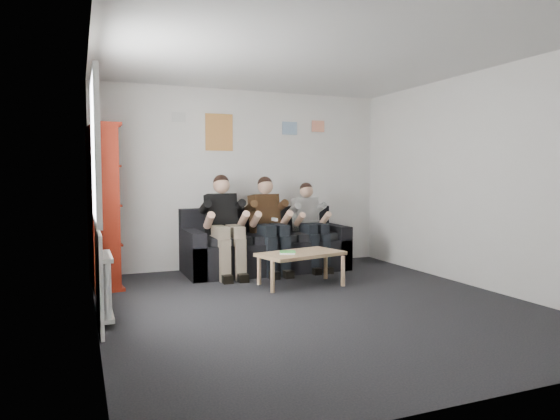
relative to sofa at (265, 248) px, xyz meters
name	(u,v)px	position (x,y,z in m)	size (l,w,h in m)	color
room_shell	(316,181)	(-0.16, -2.05, 1.02)	(5.00, 5.00, 5.00)	black
sofa	(265,248)	(0.00, 0.00, 0.00)	(2.38, 0.97, 0.92)	black
bookshelf	(105,206)	(-2.23, -0.22, 0.69)	(0.31, 0.92, 2.04)	maroon
coffee_table	(301,256)	(0.07, -1.14, 0.05)	(1.07, 0.59, 0.43)	tan
game_cases	(287,252)	(-0.13, -1.18, 0.11)	(0.21, 0.17, 0.03)	white
person_left	(225,226)	(-0.66, -0.21, 0.38)	(0.43, 0.92, 1.42)	black
person_middle	(270,225)	(0.00, -0.21, 0.37)	(0.41, 0.89, 1.39)	#4E341A
person_right	(311,225)	(0.66, -0.20, 0.33)	(0.37, 0.79, 1.30)	white
radiator	(107,285)	(-2.31, -1.85, 0.02)	(0.10, 0.64, 0.60)	white
window	(97,215)	(-2.39, -1.85, 0.70)	(0.05, 1.30, 2.36)	white
poster_large	(219,132)	(-0.56, 0.44, 1.72)	(0.42, 0.01, 0.55)	#EDCD53
poster_blue	(290,128)	(0.59, 0.44, 1.82)	(0.25, 0.01, 0.20)	#3981C4
poster_pink	(318,126)	(1.09, 0.44, 1.87)	(0.22, 0.01, 0.18)	#DD4590
poster_sign	(179,117)	(-1.16, 0.44, 1.92)	(0.20, 0.01, 0.14)	silver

